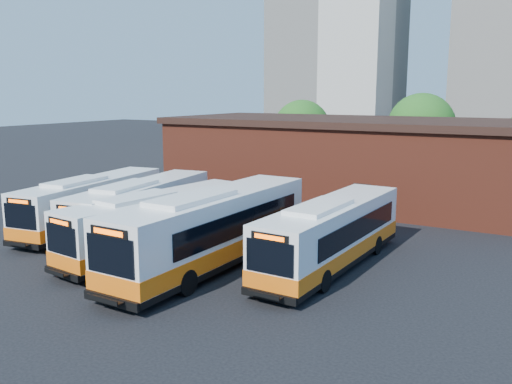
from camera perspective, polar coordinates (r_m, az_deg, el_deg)
The scene contains 10 objects.
ground at distance 26.49m, azimuth -5.50°, elevation -8.02°, with size 220.00×220.00×0.00m, color black.
bus_farwest at distance 35.20m, azimuth -16.83°, elevation -1.28°, with size 4.09×12.27×3.29m.
bus_west at distance 32.42m, azimuth -11.96°, elevation -1.98°, with size 4.13×12.53×3.36m.
bus_midwest at distance 28.95m, azimuth -10.18°, elevation -3.45°, with size 3.84×12.30×3.30m.
bus_mideast at distance 26.33m, azimuth -4.53°, elevation -4.21°, with size 3.16×13.98×3.79m.
bus_east at distance 26.47m, azimuth 7.96°, elevation -4.65°, with size 2.96×12.39×3.35m.
transit_worker at distance 23.79m, azimuth -9.12°, elevation -8.15°, with size 0.61×0.40×1.67m, color black.
depot_building at distance 43.28m, azimuth 10.00°, elevation 3.48°, with size 28.60×12.60×6.40m.
tree_west at distance 58.04m, azimuth 4.84°, elevation 6.70°, with size 6.00×6.00×7.65m.
tree_mid at distance 55.95m, azimuth 17.00°, elevation 6.60°, with size 6.56×6.56×8.36m.
Camera 1 is at (14.71, -20.39, 8.34)m, focal length 38.00 mm.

